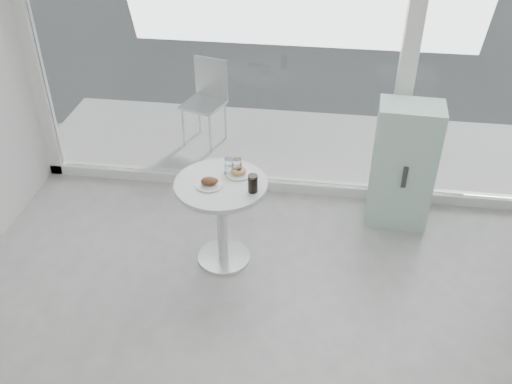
# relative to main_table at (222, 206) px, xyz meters

# --- Properties ---
(room_shell) EXTENTS (6.00, 6.00, 6.00)m
(room_shell) POSITION_rel_main_table_xyz_m (0.50, -2.46, 1.36)
(room_shell) COLOR white
(room_shell) RESTS_ON ground
(storefront) EXTENTS (5.00, 0.14, 3.00)m
(storefront) POSITION_rel_main_table_xyz_m (0.57, 1.10, 1.16)
(storefront) COLOR white
(storefront) RESTS_ON ground
(main_table) EXTENTS (0.72, 0.72, 0.77)m
(main_table) POSITION_rel_main_table_xyz_m (0.00, 0.00, 0.00)
(main_table) COLOR silver
(main_table) RESTS_ON ground
(patio_deck) EXTENTS (5.60, 1.60, 0.05)m
(patio_deck) POSITION_rel_main_table_xyz_m (0.50, 1.90, -0.53)
(patio_deck) COLOR beige
(patio_deck) RESTS_ON ground
(mint_cabinet) EXTENTS (0.55, 0.39, 1.15)m
(mint_cabinet) POSITION_rel_main_table_xyz_m (1.45, 0.76, 0.02)
(mint_cabinet) COLOR #A1CEBB
(mint_cabinet) RESTS_ON ground
(patio_chair) EXTENTS (0.50, 0.50, 0.91)m
(patio_chair) POSITION_rel_main_table_xyz_m (-0.53, 1.90, 0.02)
(patio_chair) COLOR silver
(patio_chair) RESTS_ON patio_deck
(plate_fritter) EXTENTS (0.21, 0.21, 0.07)m
(plate_fritter) POSITION_rel_main_table_xyz_m (-0.08, -0.05, 0.25)
(plate_fritter) COLOR silver
(plate_fritter) RESTS_ON main_table
(plate_donut) EXTENTS (0.21, 0.21, 0.05)m
(plate_donut) POSITION_rel_main_table_xyz_m (0.12, 0.13, 0.24)
(plate_donut) COLOR silver
(plate_donut) RESTS_ON main_table
(water_tumbler_a) EXTENTS (0.08, 0.08, 0.12)m
(water_tumbler_a) POSITION_rel_main_table_xyz_m (0.04, 0.15, 0.27)
(water_tumbler_a) COLOR white
(water_tumbler_a) RESTS_ON main_table
(water_tumbler_b) EXTENTS (0.07, 0.07, 0.12)m
(water_tumbler_b) POSITION_rel_main_table_xyz_m (0.10, 0.17, 0.27)
(water_tumbler_b) COLOR white
(water_tumbler_b) RESTS_ON main_table
(cola_glass) EXTENTS (0.07, 0.07, 0.14)m
(cola_glass) POSITION_rel_main_table_xyz_m (0.26, -0.08, 0.29)
(cola_glass) COLOR white
(cola_glass) RESTS_ON main_table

